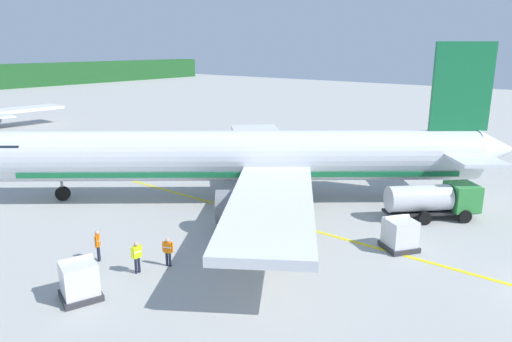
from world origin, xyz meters
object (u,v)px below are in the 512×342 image
at_px(crew_loader_left, 98,243).
at_px(crew_loader_right, 137,255).
at_px(airliner_foreground, 247,157).
at_px(service_truck_baggage, 433,199).
at_px(cargo_container_near, 79,280).
at_px(crew_marshaller, 266,218).
at_px(crew_supervisor, 168,250).
at_px(cargo_container_mid, 400,234).

bearing_deg(crew_loader_left, crew_loader_right, -81.78).
bearing_deg(airliner_foreground, crew_loader_left, -178.38).
distance_m(airliner_foreground, service_truck_baggage, 13.70).
height_order(airliner_foreground, cargo_container_near, airliner_foreground).
xyz_separation_m(crew_marshaller, crew_loader_right, (-8.56, 2.03, -0.01)).
relative_size(cargo_container_near, crew_supervisor, 1.38).
relative_size(service_truck_baggage, crew_loader_left, 3.26).
xyz_separation_m(crew_loader_left, crew_loader_right, (0.41, -2.87, -0.02)).
relative_size(cargo_container_mid, crew_loader_right, 1.41).
bearing_deg(airliner_foreground, crew_loader_right, -166.00).
bearing_deg(service_truck_baggage, cargo_container_near, 155.76).
xyz_separation_m(airliner_foreground, crew_marshaller, (-4.49, -5.29, -2.35)).
relative_size(cargo_container_mid, crew_marshaller, 1.41).
distance_m(cargo_container_mid, crew_loader_left, 17.22).
distance_m(cargo_container_near, crew_loader_left, 4.04).
relative_size(cargo_container_near, cargo_container_mid, 0.90).
relative_size(crew_marshaller, crew_loader_right, 1.01).
xyz_separation_m(cargo_container_mid, crew_loader_left, (-11.85, 12.50, 0.13)).
relative_size(service_truck_baggage, crew_marshaller, 3.31).
height_order(crew_marshaller, crew_loader_right, crew_marshaller).
xyz_separation_m(cargo_container_near, crew_marshaller, (11.86, -2.08, 0.12)).
height_order(cargo_container_mid, crew_loader_right, cargo_container_mid).
height_order(service_truck_baggage, crew_loader_left, service_truck_baggage).
height_order(cargo_container_near, crew_marshaller, cargo_container_near).
distance_m(crew_marshaller, crew_loader_right, 8.80).
bearing_deg(crew_marshaller, service_truck_baggage, -38.78).
distance_m(service_truck_baggage, crew_supervisor, 18.47).
distance_m(airliner_foreground, cargo_container_near, 16.85).
bearing_deg(crew_loader_left, crew_supervisor, -61.17).
height_order(service_truck_baggage, cargo_container_mid, service_truck_baggage).
height_order(cargo_container_mid, crew_marshaller, cargo_container_mid).
relative_size(cargo_container_near, crew_loader_right, 1.27).
xyz_separation_m(service_truck_baggage, crew_loader_left, (-18.20, 12.32, -0.34)).
relative_size(service_truck_baggage, crew_loader_right, 3.33).
distance_m(service_truck_baggage, cargo_container_near, 23.14).
xyz_separation_m(cargo_container_near, crew_supervisor, (4.84, -0.72, 0.02)).
xyz_separation_m(service_truck_baggage, crew_marshaller, (-9.23, 7.42, -0.35)).
relative_size(service_truck_baggage, cargo_container_mid, 2.35).
height_order(airliner_foreground, service_truck_baggage, airliner_foreground).
bearing_deg(crew_loader_right, crew_supervisor, -23.71).
xyz_separation_m(crew_loader_left, crew_supervisor, (1.95, -3.55, -0.11)).
bearing_deg(crew_loader_left, crew_marshaller, -28.65).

